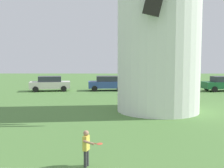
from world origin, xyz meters
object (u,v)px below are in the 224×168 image
object	(u,v)px
parked_car_cream	(50,83)
parked_car_red	(164,83)
player_far	(87,146)
parked_car_blue	(107,83)
windmill	(159,2)
parked_car_green	(224,83)

from	to	relation	value
parked_car_cream	parked_car_red	bearing A→B (deg)	0.48
player_far	parked_car_cream	size ratio (longest dim) A/B	0.27
parked_car_blue	parked_car_red	distance (m)	6.02
player_far	parked_car_red	distance (m)	21.66
windmill	parked_car_blue	size ratio (longest dim) A/B	3.44
windmill	player_far	distance (m)	11.99
player_far	parked_car_red	bearing A→B (deg)	73.62
parked_car_blue	parked_car_green	bearing A→B (deg)	-1.74
parked_car_cream	parked_car_green	size ratio (longest dim) A/B	0.95
windmill	parked_car_red	bearing A→B (deg)	78.11
player_far	parked_car_red	size ratio (longest dim) A/B	0.27
parked_car_red	windmill	bearing A→B (deg)	-101.89
player_far	parked_car_green	world-z (taller)	parked_car_green
parked_car_cream	parked_car_blue	bearing A→B (deg)	4.34
windmill	parked_car_cream	xyz separation A→B (m)	(-9.65, 11.19, -6.17)
windmill	parked_car_cream	distance (m)	16.01
windmill	parked_car_blue	xyz separation A→B (m)	(-3.64, 11.64, -6.17)
parked_car_blue	parked_car_green	distance (m)	12.41
player_far	parked_car_blue	size ratio (longest dim) A/B	0.29
parked_car_green	player_far	bearing A→B (deg)	-121.05
windmill	player_far	bearing A→B (deg)	-111.45
parked_car_cream	parked_car_green	distance (m)	18.42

